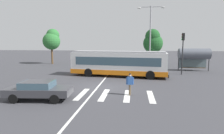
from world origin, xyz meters
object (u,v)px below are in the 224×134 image
at_px(twin_arm_street_lamp, 150,32).
at_px(foreground_sedan, 39,89).
at_px(city_transit_bus, 119,63).
at_px(traffic_light_far_corner, 183,47).
at_px(parked_car_blue, 89,61).
at_px(parked_car_teal, 119,62).
at_px(pedestrian_crossing_street, 130,83).
at_px(background_tree_left, 52,40).
at_px(parked_car_champagne, 103,62).
at_px(parked_car_charcoal, 134,62).
at_px(parked_car_white, 150,62).
at_px(background_tree_right, 153,41).
at_px(bus_stop_shelter, 194,54).

bearing_deg(twin_arm_street_lamp, foreground_sedan, -120.16).
xyz_separation_m(city_transit_bus, foreground_sedan, (-4.81, -9.92, -0.82)).
height_order(foreground_sedan, twin_arm_street_lamp, twin_arm_street_lamp).
distance_m(foreground_sedan, traffic_light_far_corner, 17.79).
distance_m(parked_car_blue, parked_car_teal, 5.48).
distance_m(pedestrian_crossing_street, background_tree_left, 25.35).
bearing_deg(foreground_sedan, parked_car_champagne, 86.37).
relative_size(parked_car_champagne, parked_car_charcoal, 0.97).
relative_size(parked_car_teal, background_tree_left, 0.67).
height_order(city_transit_bus, parked_car_blue, city_transit_bus).
bearing_deg(parked_car_teal, parked_car_champagne, -168.48).
height_order(city_transit_bus, parked_car_white, city_transit_bus).
relative_size(traffic_light_far_corner, twin_arm_street_lamp, 0.57).
relative_size(city_transit_bus, parked_car_teal, 2.61).
bearing_deg(twin_arm_street_lamp, traffic_light_far_corner, -40.91).
height_order(foreground_sedan, parked_car_teal, same).
height_order(parked_car_blue, traffic_light_far_corner, traffic_light_far_corner).
xyz_separation_m(city_transit_bus, background_tree_right, (5.22, 12.50, 2.72)).
xyz_separation_m(city_transit_bus, parked_car_teal, (-0.79, 10.08, -0.82)).
height_order(parked_car_teal, traffic_light_far_corner, traffic_light_far_corner).
xyz_separation_m(twin_arm_street_lamp, background_tree_right, (1.08, 7.01, -1.34)).
xyz_separation_m(parked_car_champagne, twin_arm_street_lamp, (7.71, -4.03, 4.89)).
xyz_separation_m(traffic_light_far_corner, background_tree_left, (-21.83, 9.59, 1.19)).
bearing_deg(foreground_sedan, parked_car_white, 64.40).
bearing_deg(parked_car_charcoal, city_transit_bus, -100.32).
bearing_deg(foreground_sedan, parked_car_blue, 94.15).
relative_size(foreground_sedan, background_tree_left, 0.69).
height_order(parked_car_champagne, parked_car_charcoal, same).
distance_m(parked_car_blue, parked_car_champagne, 2.74).
relative_size(pedestrian_crossing_street, bus_stop_shelter, 0.40).
bearing_deg(bus_stop_shelter, pedestrian_crossing_street, -122.96).
bearing_deg(background_tree_right, parked_car_teal, -158.08).
distance_m(twin_arm_street_lamp, background_tree_right, 7.22).
bearing_deg(city_transit_bus, traffic_light_far_corner, 15.39).
bearing_deg(foreground_sedan, parked_car_charcoal, 71.50).
bearing_deg(city_transit_bus, parked_car_charcoal, 79.68).
distance_m(city_transit_bus, parked_car_champagne, 10.19).
distance_m(foreground_sedan, parked_car_champagne, 19.46).
bearing_deg(parked_car_white, twin_arm_street_lamp, -95.35).
relative_size(parked_car_blue, background_tree_right, 0.71).
xyz_separation_m(parked_car_charcoal, background_tree_right, (3.43, 2.69, 3.55)).
bearing_deg(background_tree_right, twin_arm_street_lamp, -98.79).
xyz_separation_m(parked_car_teal, parked_car_white, (5.30, -0.52, 0.00)).
bearing_deg(parked_car_champagne, parked_car_white, 0.35).
bearing_deg(twin_arm_street_lamp, parked_car_white, 84.65).
distance_m(parked_car_blue, twin_arm_street_lamp, 12.37).
distance_m(traffic_light_far_corner, twin_arm_street_lamp, 5.48).
relative_size(city_transit_bus, background_tree_right, 1.80).
bearing_deg(parked_car_charcoal, parked_car_champagne, -176.89).
relative_size(parked_car_champagne, twin_arm_street_lamp, 0.49).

